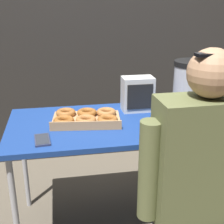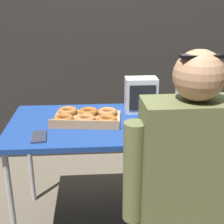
{
  "view_description": "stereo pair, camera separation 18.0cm",
  "coord_description": "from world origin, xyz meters",
  "px_view_note": "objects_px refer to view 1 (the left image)",
  "views": [
    {
      "loc": [
        -0.36,
        -1.67,
        1.4
      ],
      "look_at": [
        -0.06,
        0.0,
        0.78
      ],
      "focal_mm": 50.0,
      "sensor_mm": 36.0,
      "label": 1
    },
    {
      "loc": [
        -0.18,
        -1.69,
        1.4
      ],
      "look_at": [
        -0.06,
        0.0,
        0.78
      ],
      "focal_mm": 50.0,
      "sensor_mm": 36.0,
      "label": 2
    }
  ],
  "objects_px": {
    "cell_phone": "(42,140)",
    "space_heater": "(138,94)",
    "coffee_urn": "(191,90)",
    "donut_box": "(86,118)",
    "person_seated": "(198,195)"
  },
  "relations": [
    {
      "from": "cell_phone",
      "to": "space_heater",
      "type": "distance_m",
      "value": 0.7
    },
    {
      "from": "cell_phone",
      "to": "person_seated",
      "type": "xyz_separation_m",
      "value": [
        0.67,
        -0.4,
        -0.14
      ]
    },
    {
      "from": "coffee_urn",
      "to": "space_heater",
      "type": "xyz_separation_m",
      "value": [
        -0.27,
        0.18,
        -0.06
      ]
    },
    {
      "from": "donut_box",
      "to": "coffee_urn",
      "type": "bearing_deg",
      "value": 2.28
    },
    {
      "from": "coffee_urn",
      "to": "space_heater",
      "type": "height_order",
      "value": "coffee_urn"
    },
    {
      "from": "coffee_urn",
      "to": "space_heater",
      "type": "distance_m",
      "value": 0.33
    },
    {
      "from": "donut_box",
      "to": "space_heater",
      "type": "distance_m",
      "value": 0.38
    },
    {
      "from": "coffee_urn",
      "to": "cell_phone",
      "type": "bearing_deg",
      "value": -168.69
    },
    {
      "from": "donut_box",
      "to": "space_heater",
      "type": "bearing_deg",
      "value": 28.49
    },
    {
      "from": "donut_box",
      "to": "coffee_urn",
      "type": "distance_m",
      "value": 0.63
    },
    {
      "from": "donut_box",
      "to": "coffee_urn",
      "type": "xyz_separation_m",
      "value": [
        0.61,
        -0.05,
        0.15
      ]
    },
    {
      "from": "donut_box",
      "to": "cell_phone",
      "type": "distance_m",
      "value": 0.33
    },
    {
      "from": "coffee_urn",
      "to": "person_seated",
      "type": "relative_size",
      "value": 0.3
    },
    {
      "from": "donut_box",
      "to": "cell_phone",
      "type": "xyz_separation_m",
      "value": [
        -0.25,
        -0.22,
        -0.02
      ]
    },
    {
      "from": "cell_phone",
      "to": "person_seated",
      "type": "relative_size",
      "value": 0.12
    }
  ]
}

